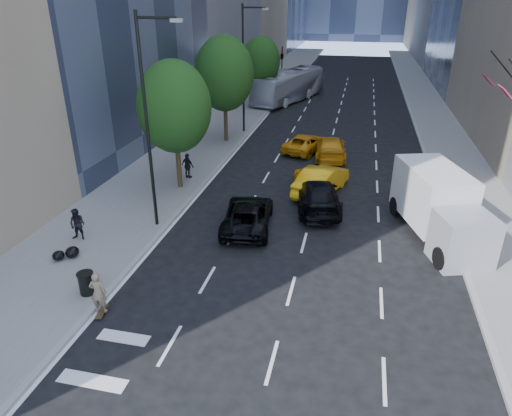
% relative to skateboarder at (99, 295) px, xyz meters
% --- Properties ---
extents(ground, '(160.00, 160.00, 0.00)m').
position_rel_skateboarder_xyz_m(ground, '(5.60, 3.00, -0.83)').
color(ground, black).
rests_on(ground, ground).
extents(sidewalk_left, '(6.00, 120.00, 0.15)m').
position_rel_skateboarder_xyz_m(sidewalk_left, '(-3.40, 33.00, -0.76)').
color(sidewalk_left, slate).
rests_on(sidewalk_left, ground).
extents(sidewalk_right, '(4.00, 120.00, 0.15)m').
position_rel_skateboarder_xyz_m(sidewalk_right, '(15.60, 33.00, -0.76)').
color(sidewalk_right, slate).
rests_on(sidewalk_right, ground).
extents(lamp_near, '(2.13, 0.22, 10.00)m').
position_rel_skateboarder_xyz_m(lamp_near, '(-0.72, 7.00, 4.98)').
color(lamp_near, black).
rests_on(lamp_near, sidewalk_left).
extents(lamp_far, '(2.13, 0.22, 10.00)m').
position_rel_skateboarder_xyz_m(lamp_far, '(-0.72, 25.00, 4.98)').
color(lamp_far, black).
rests_on(lamp_far, sidewalk_left).
extents(tree_near, '(4.20, 4.20, 7.46)m').
position_rel_skateboarder_xyz_m(tree_near, '(-1.60, 12.00, 4.14)').
color(tree_near, black).
rests_on(tree_near, sidewalk_left).
extents(tree_mid, '(4.50, 4.50, 7.99)m').
position_rel_skateboarder_xyz_m(tree_mid, '(-1.60, 22.00, 4.48)').
color(tree_mid, black).
rests_on(tree_mid, sidewalk_left).
extents(tree_far, '(3.90, 3.90, 6.92)m').
position_rel_skateboarder_xyz_m(tree_far, '(-1.60, 35.00, 3.79)').
color(tree_far, black).
rests_on(tree_far, sidewalk_left).
extents(traffic_signal, '(2.48, 0.53, 5.20)m').
position_rel_skateboarder_xyz_m(traffic_signal, '(-0.80, 43.00, 3.40)').
color(traffic_signal, black).
rests_on(traffic_signal, sidewalk_left).
extents(skateboarder, '(0.68, 0.51, 1.67)m').
position_rel_skateboarder_xyz_m(skateboarder, '(0.00, 0.00, 0.00)').
color(skateboarder, '#8B7456').
rests_on(skateboarder, ground).
extents(black_sedan_lincoln, '(2.89, 5.24, 1.39)m').
position_rel_skateboarder_xyz_m(black_sedan_lincoln, '(3.60, 8.00, -0.14)').
color(black_sedan_lincoln, black).
rests_on(black_sedan_lincoln, ground).
extents(black_sedan_mercedes, '(3.26, 5.87, 1.61)m').
position_rel_skateboarder_xyz_m(black_sedan_mercedes, '(6.80, 11.00, -0.03)').
color(black_sedan_mercedes, black).
rests_on(black_sedan_mercedes, ground).
extents(taxi_a, '(2.61, 4.26, 1.36)m').
position_rel_skateboarder_xyz_m(taxi_a, '(6.10, 13.57, -0.16)').
color(taxi_a, '#FF9D0D').
rests_on(taxi_a, ground).
extents(taxi_b, '(3.11, 5.24, 1.63)m').
position_rel_skateboarder_xyz_m(taxi_b, '(6.80, 13.25, -0.02)').
color(taxi_b, '#EBA30C').
rests_on(taxi_b, ground).
extents(taxi_c, '(3.35, 5.09, 1.30)m').
position_rel_skateboarder_xyz_m(taxi_c, '(4.87, 21.00, -0.18)').
color(taxi_c, orange).
rests_on(taxi_c, ground).
extents(taxi_d, '(2.64, 5.40, 1.51)m').
position_rel_skateboarder_xyz_m(taxi_d, '(6.80, 19.95, -0.08)').
color(taxi_d, orange).
rests_on(taxi_d, ground).
extents(city_bus, '(6.57, 12.43, 3.39)m').
position_rel_skateboarder_xyz_m(city_bus, '(0.80, 38.64, 0.86)').
color(city_bus, silver).
rests_on(city_bus, ground).
extents(box_truck, '(4.26, 7.03, 3.17)m').
position_rel_skateboarder_xyz_m(box_truck, '(12.71, 9.10, 0.78)').
color(box_truck, silver).
rests_on(box_truck, ground).
extents(pedestrian_a, '(0.79, 0.63, 1.57)m').
position_rel_skateboarder_xyz_m(pedestrian_a, '(-3.82, 4.71, 0.10)').
color(pedestrian_a, black).
rests_on(pedestrian_a, sidewalk_left).
extents(pedestrian_b, '(1.02, 0.72, 1.61)m').
position_rel_skateboarder_xyz_m(pedestrian_b, '(-1.63, 13.48, 0.12)').
color(pedestrian_b, black).
rests_on(pedestrian_b, sidewalk_left).
extents(trash_can, '(0.58, 0.58, 0.88)m').
position_rel_skateboarder_xyz_m(trash_can, '(-1.07, 0.88, -0.25)').
color(trash_can, black).
rests_on(trash_can, sidewalk_left).
extents(garbage_bags, '(0.99, 0.96, 0.49)m').
position_rel_skateboarder_xyz_m(garbage_bags, '(-3.39, 3.04, -0.45)').
color(garbage_bags, black).
rests_on(garbage_bags, sidewalk_left).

